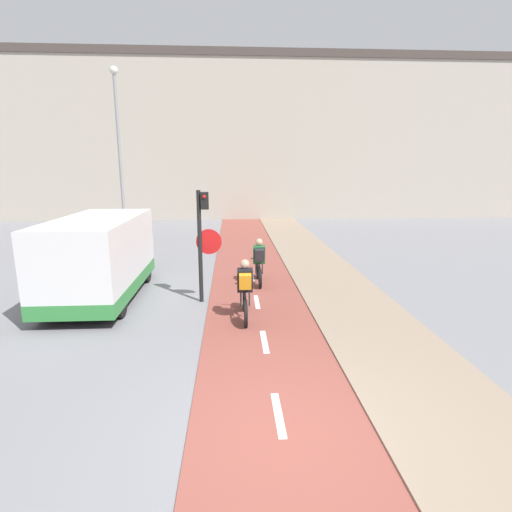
% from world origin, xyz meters
% --- Properties ---
extents(ground_plane, '(120.00, 120.00, 0.00)m').
position_xyz_m(ground_plane, '(0.00, 0.00, 0.00)').
color(ground_plane, gray).
extents(bike_lane, '(2.58, 60.00, 0.02)m').
position_xyz_m(bike_lane, '(0.00, 0.00, 0.01)').
color(bike_lane, brown).
rests_on(bike_lane, ground_plane).
extents(sidewalk_strip, '(2.40, 60.00, 0.05)m').
position_xyz_m(sidewalk_strip, '(2.49, 0.00, 0.03)').
color(sidewalk_strip, gray).
rests_on(sidewalk_strip, ground_plane).
extents(building_row_background, '(60.00, 5.20, 11.01)m').
position_xyz_m(building_row_background, '(0.00, 25.45, 5.51)').
color(building_row_background, '#B2A899').
rests_on(building_row_background, ground_plane).
extents(traffic_light_pole, '(0.67, 0.25, 2.98)m').
position_xyz_m(traffic_light_pole, '(-1.40, 5.70, 1.86)').
color(traffic_light_pole, black).
rests_on(traffic_light_pole, ground_plane).
extents(street_lamp_far, '(0.36, 0.36, 7.80)m').
position_xyz_m(street_lamp_far, '(-5.62, 14.11, 4.68)').
color(street_lamp_far, gray).
rests_on(street_lamp_far, ground_plane).
extents(cyclist_near, '(0.46, 1.71, 1.46)m').
position_xyz_m(cyclist_near, '(-0.35, 4.35, 0.70)').
color(cyclist_near, black).
rests_on(cyclist_near, ground_plane).
extents(cyclist_far, '(0.46, 1.66, 1.43)m').
position_xyz_m(cyclist_far, '(0.18, 7.28, 0.70)').
color(cyclist_far, black).
rests_on(cyclist_far, ground_plane).
extents(van, '(1.98, 4.73, 2.23)m').
position_xyz_m(van, '(-4.25, 6.18, 1.10)').
color(van, silver).
rests_on(van, ground_plane).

